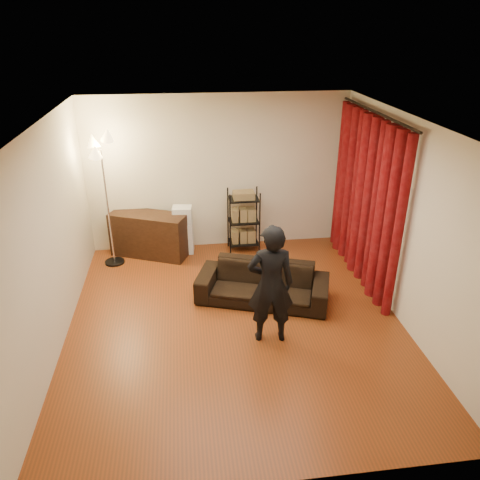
{
  "coord_description": "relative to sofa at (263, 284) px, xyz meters",
  "views": [
    {
      "loc": [
        -0.62,
        -5.3,
        3.77
      ],
      "look_at": [
        0.1,
        0.3,
        1.1
      ],
      "focal_mm": 35.0,
      "sensor_mm": 36.0,
      "label": 1
    }
  ],
  "objects": [
    {
      "name": "floor",
      "position": [
        -0.46,
        -0.5,
        -0.28
      ],
      "size": [
        5.0,
        5.0,
        0.0
      ],
      "primitive_type": "plane",
      "color": "maroon",
      "rests_on": "ground"
    },
    {
      "name": "ceiling",
      "position": [
        -0.46,
        -0.5,
        2.42
      ],
      "size": [
        5.0,
        5.0,
        0.0
      ],
      "primitive_type": "plane",
      "rotation": [
        3.14,
        0.0,
        0.0
      ],
      "color": "white",
      "rests_on": "ground"
    },
    {
      "name": "wall_back",
      "position": [
        -0.46,
        2.0,
        1.07
      ],
      "size": [
        5.0,
        0.0,
        5.0
      ],
      "primitive_type": "plane",
      "rotation": [
        1.57,
        0.0,
        0.0
      ],
      "color": "beige",
      "rests_on": "ground"
    },
    {
      "name": "wall_front",
      "position": [
        -0.46,
        -3.0,
        1.07
      ],
      "size": [
        5.0,
        0.0,
        5.0
      ],
      "primitive_type": "plane",
      "rotation": [
        -1.57,
        0.0,
        0.0
      ],
      "color": "beige",
      "rests_on": "ground"
    },
    {
      "name": "wall_left",
      "position": [
        -2.71,
        -0.5,
        1.07
      ],
      "size": [
        0.0,
        5.0,
        5.0
      ],
      "primitive_type": "plane",
      "rotation": [
        1.57,
        0.0,
        1.57
      ],
      "color": "beige",
      "rests_on": "ground"
    },
    {
      "name": "wall_right",
      "position": [
        1.79,
        -0.5,
        1.07
      ],
      "size": [
        0.0,
        5.0,
        5.0
      ],
      "primitive_type": "plane",
      "rotation": [
        1.57,
        0.0,
        -1.57
      ],
      "color": "beige",
      "rests_on": "ground"
    },
    {
      "name": "curtain_rod",
      "position": [
        1.69,
        0.62,
        2.3
      ],
      "size": [
        0.04,
        2.65,
        0.04
      ],
      "primitive_type": "cylinder",
      "rotation": [
        1.57,
        0.0,
        0.0
      ],
      "color": "black",
      "rests_on": "wall_right"
    },
    {
      "name": "curtain",
      "position": [
        1.67,
        0.62,
        1.0
      ],
      "size": [
        0.22,
        2.65,
        2.55
      ],
      "primitive_type": null,
      "color": "maroon",
      "rests_on": "ground"
    },
    {
      "name": "sofa",
      "position": [
        0.0,
        0.0,
        0.0
      ],
      "size": [
        2.03,
        1.31,
        0.55
      ],
      "primitive_type": "imported",
      "rotation": [
        0.0,
        0.0,
        -0.33
      ],
      "color": "black",
      "rests_on": "ground"
    },
    {
      "name": "person",
      "position": [
        -0.07,
        -0.91,
        0.53
      ],
      "size": [
        0.61,
        0.43,
        1.6
      ],
      "primitive_type": "imported",
      "rotation": [
        0.0,
        0.0,
        3.07
      ],
      "color": "black",
      "rests_on": "ground"
    },
    {
      "name": "media_cabinet",
      "position": [
        -1.7,
        1.72,
        0.11
      ],
      "size": [
        1.4,
        0.97,
        0.77
      ],
      "primitive_type": "cube",
      "rotation": [
        0.0,
        0.0,
        -0.4
      ],
      "color": "#321D10",
      "rests_on": "ground"
    },
    {
      "name": "storage_boxes",
      "position": [
        -1.11,
        1.73,
        0.15
      ],
      "size": [
        0.36,
        0.29,
        0.86
      ],
      "primitive_type": null,
      "rotation": [
        0.0,
        0.0,
        -0.04
      ],
      "color": "silver",
      "rests_on": "ground"
    },
    {
      "name": "wire_shelf",
      "position": [
        -0.05,
        1.68,
        0.29
      ],
      "size": [
        0.56,
        0.44,
        1.13
      ],
      "primitive_type": null,
      "rotation": [
        0.0,
        0.0,
        -0.16
      ],
      "color": "black",
      "rests_on": "ground"
    },
    {
      "name": "floor_lamp",
      "position": [
        -2.3,
        1.47,
        0.82
      ],
      "size": [
        0.4,
        0.4,
        2.19
      ],
      "primitive_type": null,
      "rotation": [
        0.0,
        0.0,
        0.01
      ],
      "color": "silver",
      "rests_on": "ground"
    }
  ]
}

